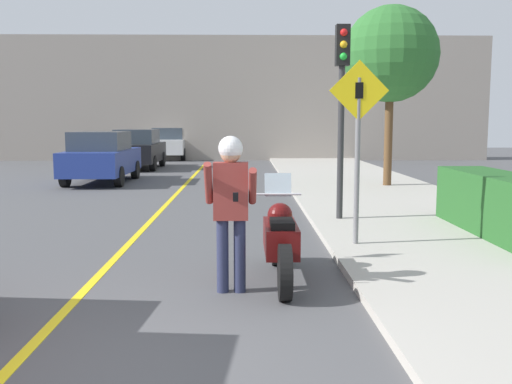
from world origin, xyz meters
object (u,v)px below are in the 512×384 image
(crossing_sign, at_px, (358,135))
(parked_car_blue, at_px, (102,157))
(person_biker, at_px, (231,196))
(parked_car_black, at_px, (138,149))
(parked_car_white, at_px, (170,143))
(motorcycle, at_px, (280,241))
(traffic_light, at_px, (342,85))
(street_tree, at_px, (391,55))

(crossing_sign, height_order, parked_car_blue, crossing_sign)
(person_biker, relative_size, parked_car_black, 0.44)
(person_biker, height_order, crossing_sign, crossing_sign)
(crossing_sign, xyz_separation_m, parked_car_blue, (-6.43, 10.11, -0.94))
(parked_car_white, bearing_deg, parked_car_black, -94.85)
(person_biker, height_order, parked_car_black, person_biker)
(motorcycle, relative_size, traffic_light, 0.61)
(motorcycle, distance_m, parked_car_white, 24.25)
(motorcycle, distance_m, street_tree, 11.13)
(motorcycle, xyz_separation_m, parked_car_blue, (-5.15, 11.76, 0.35))
(parked_car_blue, distance_m, parked_car_black, 5.68)
(motorcycle, xyz_separation_m, crossing_sign, (1.28, 1.65, 1.29))
(crossing_sign, bearing_deg, motorcycle, -127.72)
(street_tree, bearing_deg, parked_car_white, 120.72)
(parked_car_black, xyz_separation_m, parked_car_white, (0.54, 6.39, 0.00))
(traffic_light, relative_size, parked_car_white, 0.88)
(crossing_sign, relative_size, parked_car_black, 0.67)
(motorcycle, relative_size, parked_car_black, 0.53)
(parked_car_blue, relative_size, parked_car_white, 1.00)
(parked_car_black, bearing_deg, traffic_light, -64.49)
(traffic_light, height_order, parked_car_black, traffic_light)
(street_tree, height_order, parked_car_blue, street_tree)
(crossing_sign, distance_m, parked_car_white, 22.93)
(parked_car_blue, bearing_deg, parked_car_white, 86.81)
(parked_car_black, bearing_deg, person_biker, -76.18)
(parked_car_blue, xyz_separation_m, parked_car_black, (0.13, 5.68, 0.00))
(person_biker, relative_size, parked_car_blue, 0.44)
(street_tree, height_order, parked_car_white, street_tree)
(parked_car_white, bearing_deg, motorcycle, -79.35)
(traffic_light, height_order, parked_car_white, traffic_light)
(motorcycle, bearing_deg, street_tree, 68.89)
(person_biker, distance_m, parked_car_white, 24.63)
(motorcycle, xyz_separation_m, person_biker, (-0.61, -0.49, 0.63))
(motorcycle, xyz_separation_m, parked_car_white, (-4.48, 23.83, 0.35))
(parked_car_black, bearing_deg, parked_car_white, 85.15)
(motorcycle, bearing_deg, parked_car_blue, 113.65)
(person_biker, bearing_deg, parked_car_blue, 110.34)
(street_tree, xyz_separation_m, parked_car_white, (-8.29, 13.95, -3.08))
(parked_car_black, relative_size, parked_car_white, 1.00)
(motorcycle, relative_size, parked_car_white, 0.53)
(person_biker, bearing_deg, motorcycle, 39.04)
(parked_car_black, bearing_deg, crossing_sign, -68.26)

